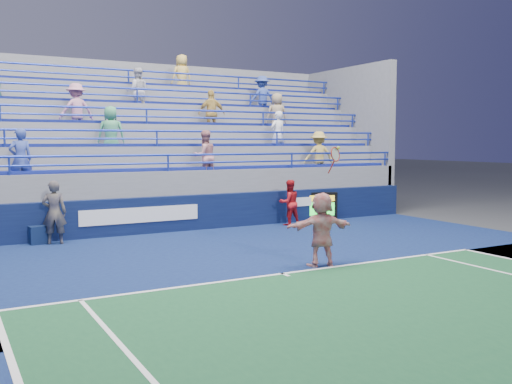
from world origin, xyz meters
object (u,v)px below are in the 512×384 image
serve_speed_board (317,207)px  ball_girl (289,203)px  judge_chair (38,234)px  line_judge (54,213)px  tennis_player (322,229)px

serve_speed_board → ball_girl: bearing=-163.0°
judge_chair → ball_girl: size_ratio=0.58×
line_judge → ball_girl: bearing=-163.5°
tennis_player → line_judge: tennis_player is taller
judge_chair → ball_girl: ball_girl is taller
serve_speed_board → judge_chair: (-9.19, -0.07, -0.22)m
serve_speed_board → ball_girl: ball_girl is taller
judge_chair → tennis_player: bearing=-49.9°
serve_speed_board → line_judge: line_judge is taller
ball_girl → tennis_player: bearing=65.6°
judge_chair → line_judge: size_ratio=0.51×
tennis_player → ball_girl: tennis_player is taller
line_judge → ball_girl: line_judge is taller
serve_speed_board → ball_girl: (-1.41, -0.43, 0.25)m
judge_chair → tennis_player: 7.86m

